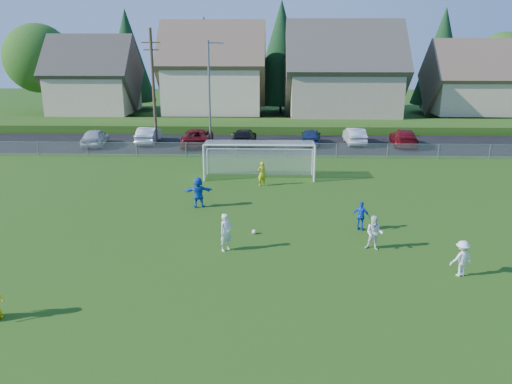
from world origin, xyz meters
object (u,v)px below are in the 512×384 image
player_blue_b (198,192)px  soccer_goal (259,154)px  player_white_c (462,258)px  player_white_a (226,232)px  player_white_b (374,233)px  car_a (95,137)px  car_b (149,135)px  car_g (404,138)px  soccer_ball (254,232)px  car_e (311,136)px  goalkeeper (262,174)px  player_blue_a (361,216)px  car_d (244,137)px  car_f (355,136)px  car_c (198,137)px

player_blue_b → soccer_goal: size_ratio=0.23×
player_white_c → player_white_a: bearing=-29.3°
player_white_b → player_blue_b: player_blue_b is taller
player_white_a → player_white_c: (9.54, -2.23, -0.11)m
soccer_goal → car_a: bearing=145.5°
car_a → car_b: size_ratio=0.97×
car_g → soccer_goal: 16.74m
player_white_a → player_white_b: (6.59, 0.28, -0.07)m
player_white_c → car_g: 26.03m
soccer_ball → car_e: (4.39, 21.79, 0.61)m
goalkeeper → car_b: size_ratio=0.34×
soccer_ball → player_blue_b: player_blue_b is taller
player_blue_b → car_a: size_ratio=0.39×
goalkeeper → car_g: (12.36, 13.05, -0.06)m
soccer_ball → player_blue_a: size_ratio=0.15×
goalkeeper → soccer_goal: size_ratio=0.21×
car_a → car_d: bearing=176.9°
player_blue_a → car_f: size_ratio=0.33×
car_b → car_d: size_ratio=0.92×
player_white_b → goalkeeper: size_ratio=1.01×
car_d → soccer_goal: 10.96m
goalkeeper → car_a: 19.33m
player_white_a → player_blue_a: bearing=-22.4°
player_blue_b → car_b: 19.23m
car_b → car_f: (18.65, 0.30, -0.02)m
player_white_a → player_blue_b: player_blue_b is taller
car_a → soccer_goal: size_ratio=0.59×
player_blue_a → car_g: 22.04m
soccer_ball → car_c: (-5.70, 21.02, 0.65)m
player_blue_b → car_d: bearing=-106.0°
car_f → car_d: bearing=5.1°
player_white_b → car_e: 23.53m
car_e → car_g: car_g is taller
car_c → car_b: bearing=-13.5°
player_white_c → car_c: bearing=-77.1°
car_a → car_g: 27.37m
player_white_c → soccer_goal: (-8.34, 14.66, 0.88)m
player_blue_b → goalkeeper: player_blue_b is taller
player_white_b → player_white_c: 3.87m
player_white_c → player_blue_a: 5.81m
car_c → car_f: (14.06, 1.17, -0.03)m
car_a → car_b: bearing=-170.0°
player_white_a → car_g: 27.20m
car_g → player_white_b: bearing=78.4°
soccer_ball → car_g: bearing=59.6°
player_white_c → car_f: (0.00, 26.40, -0.01)m
soccer_ball → player_blue_b: size_ratio=0.13×
car_f → goalkeeper: bearing=59.1°
player_blue_b → car_f: 21.58m
player_white_c → car_e: size_ratio=0.35×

